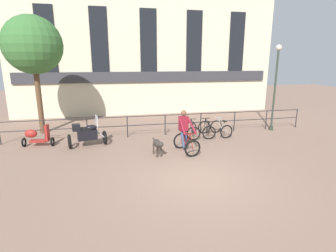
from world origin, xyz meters
TOP-DOWN VIEW (x-y plane):
  - ground_plane at (0.00, 0.00)m, footprint 60.00×60.00m
  - canal_railing at (-0.00, 5.20)m, footprint 15.05×0.05m
  - building_facade at (0.00, 10.99)m, footprint 18.00×0.72m
  - cyclist_with_bike at (0.31, 2.60)m, footprint 0.87×1.27m
  - dog at (-0.88, 2.31)m, footprint 0.38×1.04m
  - parked_motorcycle at (-3.68, 4.13)m, footprint 1.70×0.94m
  - parked_bicycle_near_lamp at (1.20, 4.54)m, footprint 0.82×1.20m
  - parked_bicycle_mid_left at (1.96, 4.54)m, footprint 0.80×1.19m
  - parked_bicycle_mid_right at (2.72, 4.54)m, footprint 0.77×1.17m
  - parked_scooter at (-5.83, 4.59)m, footprint 1.32×0.55m
  - street_lamp at (5.82, 4.99)m, footprint 0.28×0.28m
  - tree_canalside_left at (-6.12, 6.87)m, footprint 2.77×2.77m

SIDE VIEW (x-z plane):
  - ground_plane at x=0.00m, z-range 0.00..0.00m
  - parked_bicycle_mid_right at x=2.72m, z-range -0.07..0.79m
  - parked_bicycle_mid_left at x=1.96m, z-range -0.07..0.79m
  - parked_bicycle_near_lamp at x=1.20m, z-range -0.07..0.79m
  - parked_scooter at x=-5.83m, z-range -0.02..0.94m
  - dog at x=-0.88m, z-range 0.14..0.82m
  - parked_motorcycle at x=-3.68m, z-range -0.11..1.24m
  - canal_railing at x=0.00m, z-range 0.18..1.23m
  - cyclist_with_bike at x=0.31m, z-range -0.09..1.61m
  - street_lamp at x=5.82m, z-range 0.27..4.71m
  - building_facade at x=0.00m, z-range -0.02..8.34m
  - tree_canalside_left at x=-6.12m, z-range 1.47..7.24m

